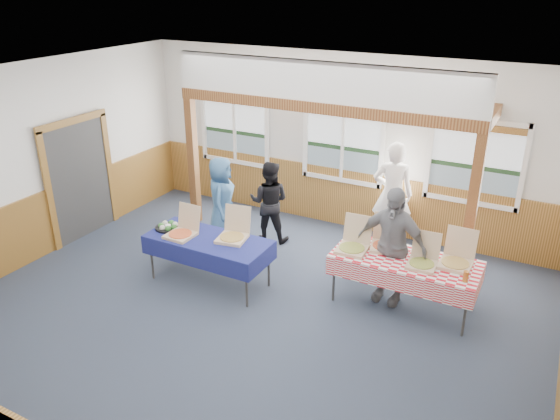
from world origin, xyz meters
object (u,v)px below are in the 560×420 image
Objects in this scene: woman_black at (269,202)px; person_grey at (391,245)px; table_right at (405,262)px; woman_white at (392,194)px; table_left at (208,242)px; man_blue at (222,199)px.

person_grey reaches higher than woman_black.
woman_white reaches higher than table_right.
table_left is 1.58m from man_blue.
woman_black is at bearing 142.73° from table_right.
person_grey is at bearing 144.95° from woman_black.
woman_black reaches higher than table_left.
table_left is at bearing 37.36° from woman_white.
person_grey reaches higher than man_blue.
woman_black is (-1.95, -0.85, -0.20)m from woman_white.
person_grey is (-0.24, 0.06, 0.17)m from table_right.
table_right is 1.99m from woman_white.
woman_black is 0.85m from man_blue.
table_left is at bearing 177.59° from table_right.
man_blue is (-0.70, 1.42, 0.06)m from table_left.
woman_white is at bearing 95.33° from table_right.
woman_white reaches higher than person_grey.
table_right is 1.45× the size of man_blue.
table_left is 2.70m from person_grey.
table_left and table_right have the same top height.
person_grey is at bearing 147.54° from table_right.
man_blue is 0.86× the size of person_grey.
person_grey is (3.26, -0.59, 0.12)m from man_blue.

